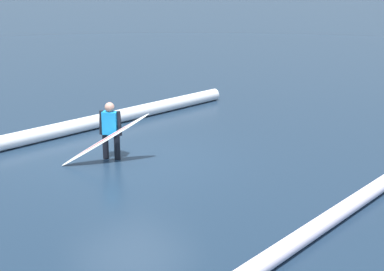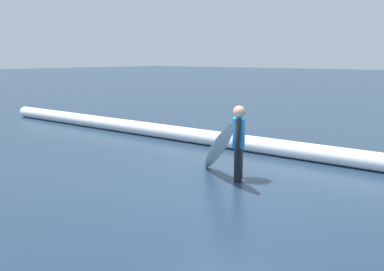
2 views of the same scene
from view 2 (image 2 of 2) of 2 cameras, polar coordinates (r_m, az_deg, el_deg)
The scene contains 4 objects.
ground_plane at distance 8.63m, azimuth 4.14°, elevation -5.77°, with size 150.21×150.21×0.00m, color #1A2D42.
surfer at distance 8.93m, azimuth 5.33°, elevation -0.40°, with size 0.35×0.49×1.34m.
surfboard at distance 8.99m, azimuth 2.96°, elevation -1.43°, with size 1.71×1.50×1.17m.
wave_crest_foreground at distance 12.52m, azimuth 1.72°, elevation -0.24°, with size 0.37×0.37×17.54m, color white.
Camera 2 is at (-4.88, 6.77, 2.20)m, focal length 47.01 mm.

